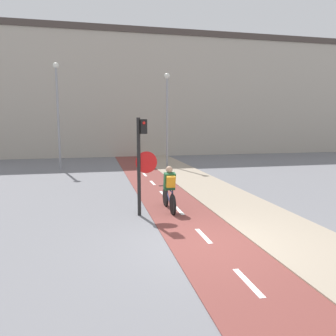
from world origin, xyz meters
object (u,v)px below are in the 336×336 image
Objects in this scene: street_lamp_sidewalk at (167,109)px; cyclist_near at (169,190)px; street_lamp_far at (58,104)px; traffic_light_pole at (142,155)px.

cyclist_near is (-2.25, -10.52, -2.99)m from street_lamp_sidewalk.
cyclist_near is (4.46, -11.00, -3.25)m from street_lamp_far.
street_lamp_far is 1.08× the size of street_lamp_sidewalk.
street_lamp_far reaches higher than cyclist_near.
traffic_light_pole is at bearing -72.70° from street_lamp_far.
cyclist_near is at bearing 17.58° from traffic_light_pole.
street_lamp_sidewalk is at bearing 77.94° from cyclist_near.
street_lamp_far is 3.72× the size of cyclist_near.
street_lamp_far is at bearing 107.30° from traffic_light_pole.
traffic_light_pole reaches higher than cyclist_near.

